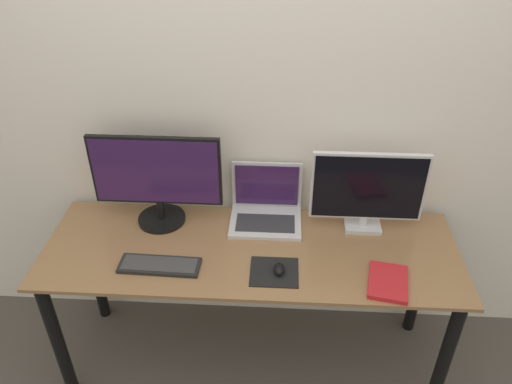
{
  "coord_description": "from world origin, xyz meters",
  "views": [
    {
      "loc": [
        0.13,
        -1.42,
        2.24
      ],
      "look_at": [
        0.02,
        0.43,
        1.0
      ],
      "focal_mm": 35.0,
      "sensor_mm": 36.0,
      "label": 1
    }
  ],
  "objects_px": {
    "monitor_left": "(157,179)",
    "laptop": "(266,207)",
    "keyboard": "(160,265)",
    "monitor_right": "(368,190)",
    "mouse": "(279,269)",
    "book": "(388,282)"
  },
  "relations": [
    {
      "from": "monitor_right",
      "to": "keyboard",
      "type": "relative_size",
      "value": 1.47
    },
    {
      "from": "laptop",
      "to": "monitor_left",
      "type": "bearing_deg",
      "value": -174.25
    },
    {
      "from": "monitor_right",
      "to": "keyboard",
      "type": "xyz_separation_m",
      "value": [
        -0.91,
        -0.33,
        -0.2
      ]
    },
    {
      "from": "monitor_right",
      "to": "laptop",
      "type": "relative_size",
      "value": 1.52
    },
    {
      "from": "mouse",
      "to": "book",
      "type": "xyz_separation_m",
      "value": [
        0.45,
        -0.04,
        -0.01
      ]
    },
    {
      "from": "monitor_left",
      "to": "mouse",
      "type": "relative_size",
      "value": 8.18
    },
    {
      "from": "monitor_left",
      "to": "book",
      "type": "bearing_deg",
      "value": -20.24
    },
    {
      "from": "laptop",
      "to": "keyboard",
      "type": "bearing_deg",
      "value": -139.2
    },
    {
      "from": "laptop",
      "to": "mouse",
      "type": "height_order",
      "value": "laptop"
    },
    {
      "from": "monitor_right",
      "to": "laptop",
      "type": "xyz_separation_m",
      "value": [
        -0.47,
        0.05,
        -0.15
      ]
    },
    {
      "from": "monitor_right",
      "to": "mouse",
      "type": "distance_m",
      "value": 0.55
    },
    {
      "from": "monitor_left",
      "to": "book",
      "type": "height_order",
      "value": "monitor_left"
    },
    {
      "from": "keyboard",
      "to": "book",
      "type": "distance_m",
      "value": 0.97
    },
    {
      "from": "monitor_right",
      "to": "laptop",
      "type": "height_order",
      "value": "monitor_right"
    },
    {
      "from": "monitor_left",
      "to": "keyboard",
      "type": "xyz_separation_m",
      "value": [
        0.06,
        -0.33,
        -0.23
      ]
    },
    {
      "from": "mouse",
      "to": "keyboard",
      "type": "bearing_deg",
      "value": 179.02
    },
    {
      "from": "monitor_left",
      "to": "laptop",
      "type": "distance_m",
      "value": 0.54
    },
    {
      "from": "laptop",
      "to": "mouse",
      "type": "distance_m",
      "value": 0.4
    },
    {
      "from": "monitor_right",
      "to": "book",
      "type": "relative_size",
      "value": 2.14
    },
    {
      "from": "monitor_left",
      "to": "laptop",
      "type": "height_order",
      "value": "monitor_left"
    },
    {
      "from": "mouse",
      "to": "book",
      "type": "height_order",
      "value": "mouse"
    },
    {
      "from": "laptop",
      "to": "keyboard",
      "type": "xyz_separation_m",
      "value": [
        -0.45,
        -0.38,
        -0.06
      ]
    }
  ]
}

